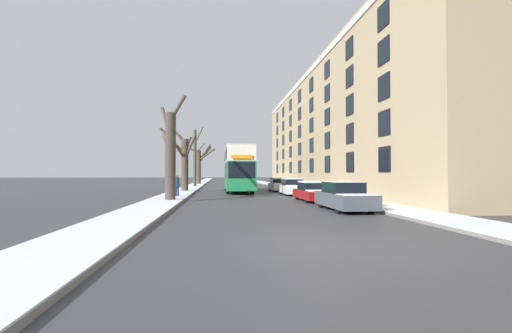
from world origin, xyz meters
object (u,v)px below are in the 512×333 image
at_px(double_decker_bus, 238,167).
at_px(bare_tree_left_2, 195,157).
at_px(bare_tree_left_0, 170,152).
at_px(parked_car_1, 313,192).
at_px(parked_car_2, 292,187).
at_px(parked_car_3, 279,185).
at_px(pedestrian_left_sidewalk, 177,185).
at_px(bare_tree_left_1, 184,161).
at_px(parked_car_0, 344,197).
at_px(bare_tree_left_3, 200,165).

bearing_deg(double_decker_bus, bare_tree_left_2, 113.94).
height_order(bare_tree_left_0, bare_tree_left_2, bare_tree_left_2).
height_order(bare_tree_left_2, parked_car_1, bare_tree_left_2).
height_order(bare_tree_left_2, parked_car_2, bare_tree_left_2).
relative_size(bare_tree_left_2, parked_car_3, 1.93).
distance_m(bare_tree_left_2, parked_car_1, 25.29).
bearing_deg(double_decker_bus, pedestrian_left_sidewalk, -121.22).
bearing_deg(parked_car_3, double_decker_bus, -170.27).
bearing_deg(parked_car_2, parked_car_3, 90.00).
xyz_separation_m(bare_tree_left_1, parked_car_2, (9.61, -5.54, -2.41)).
bearing_deg(double_decker_bus, parked_car_0, -76.21).
bearing_deg(bare_tree_left_2, bare_tree_left_0, -89.93).
bearing_deg(parked_car_0, parked_car_2, 90.00).
height_order(double_decker_bus, pedestrian_left_sidewalk, double_decker_bus).
relative_size(bare_tree_left_2, parked_car_0, 1.77).
relative_size(bare_tree_left_0, double_decker_bus, 0.63).
bearing_deg(bare_tree_left_2, pedestrian_left_sidewalk, -89.87).
bearing_deg(parked_car_3, bare_tree_left_1, -176.13).
bearing_deg(double_decker_bus, parked_car_3, 9.73).
relative_size(bare_tree_left_1, bare_tree_left_3, 0.93).
distance_m(bare_tree_left_0, bare_tree_left_1, 11.66).
relative_size(bare_tree_left_0, parked_car_1, 1.54).
relative_size(bare_tree_left_3, double_decker_bus, 0.61).
distance_m(parked_car_0, parked_car_1, 5.67).
distance_m(bare_tree_left_1, bare_tree_left_3, 22.82).
xyz_separation_m(parked_car_0, pedestrian_left_sidewalk, (-9.31, 9.27, 0.29)).
xyz_separation_m(bare_tree_left_1, parked_car_0, (9.61, -17.62, -2.40)).
xyz_separation_m(bare_tree_left_0, pedestrian_left_sidewalk, (0.02, 3.30, -2.26)).
bearing_deg(pedestrian_left_sidewalk, double_decker_bus, -122.06).
bearing_deg(parked_car_2, bare_tree_left_1, 150.06).
relative_size(bare_tree_left_0, pedestrian_left_sidewalk, 4.08).
height_order(bare_tree_left_0, bare_tree_left_3, bare_tree_left_0).
relative_size(bare_tree_left_0, parked_car_2, 1.70).
height_order(bare_tree_left_0, parked_car_0, bare_tree_left_0).
xyz_separation_m(bare_tree_left_2, parked_car_3, (9.36, -10.65, -3.38)).
xyz_separation_m(bare_tree_left_0, bare_tree_left_1, (-0.28, 11.66, -0.14)).
height_order(bare_tree_left_0, parked_car_3, bare_tree_left_0).
relative_size(double_decker_bus, parked_car_1, 2.44).
distance_m(parked_car_1, parked_car_3, 12.60).
xyz_separation_m(bare_tree_left_2, parked_car_1, (9.36, -23.25, -3.40)).
distance_m(bare_tree_left_0, double_decker_bus, 12.64).
bearing_deg(parked_car_3, parked_car_1, -90.00).
distance_m(bare_tree_left_3, parked_car_1, 36.10).
height_order(bare_tree_left_0, bare_tree_left_1, bare_tree_left_0).
bearing_deg(bare_tree_left_0, parked_car_1, -1.82).
bearing_deg(parked_car_0, bare_tree_left_2, 107.93).
bearing_deg(parked_car_3, parked_car_0, -90.00).
bearing_deg(double_decker_bus, bare_tree_left_0, -113.49).
relative_size(bare_tree_left_0, bare_tree_left_3, 1.04).
bearing_deg(parked_car_1, double_decker_bus, 109.94).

